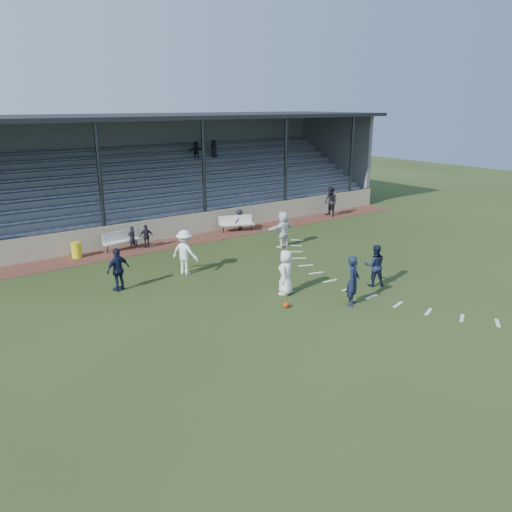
{
  "coord_description": "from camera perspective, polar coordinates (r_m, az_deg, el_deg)",
  "views": [
    {
      "loc": [
        -11.4,
        -13.13,
        7.23
      ],
      "look_at": [
        0.0,
        2.5,
        1.3
      ],
      "focal_mm": 35.0,
      "sensor_mm": 36.0,
      "label": 1
    }
  ],
  "objects": [
    {
      "name": "cinder_track",
      "position": [
        27.21,
        -9.98,
        1.39
      ],
      "size": [
        34.0,
        2.0,
        0.02
      ],
      "primitive_type": "cube",
      "color": "#552C22",
      "rests_on": "ground"
    },
    {
      "name": "player_navy_mid",
      "position": [
        21.0,
        13.42,
        -1.05
      ],
      "size": [
        1.08,
        1.02,
        1.75
      ],
      "primitive_type": "imported",
      "rotation": [
        0.0,
        0.0,
        2.57
      ],
      "color": "#121932",
      "rests_on": "ground"
    },
    {
      "name": "penalty_arc",
      "position": [
        21.57,
        12.88,
        -2.97
      ],
      "size": [
        3.89,
        14.63,
        0.01
      ],
      "color": "silver",
      "rests_on": "ground"
    },
    {
      "name": "sub_right",
      "position": [
        29.58,
        -1.9,
        4.15
      ],
      "size": [
        0.88,
        0.64,
        1.23
      ],
      "primitive_type": "imported",
      "rotation": [
        0.0,
        0.0,
        3.39
      ],
      "color": "black",
      "rests_on": "cinder_track"
    },
    {
      "name": "player_navy_lead",
      "position": [
        18.83,
        11.04,
        -2.8
      ],
      "size": [
        0.82,
        0.74,
        1.88
      ],
      "primitive_type": "imported",
      "rotation": [
        0.0,
        0.0,
        0.55
      ],
      "color": "#121932",
      "rests_on": "ground"
    },
    {
      "name": "retaining_wall",
      "position": [
        27.98,
        -11.0,
        3.02
      ],
      "size": [
        34.0,
        0.18,
        1.2
      ],
      "primitive_type": "cube",
      "color": "#B3A78A",
      "rests_on": "ground"
    },
    {
      "name": "bench_left",
      "position": [
        26.56,
        -15.18,
        1.94
      ],
      "size": [
        2.04,
        0.78,
        0.95
      ],
      "rotation": [
        0.0,
        0.0,
        0.17
      ],
      "color": "silver",
      "rests_on": "cinder_track"
    },
    {
      "name": "player_white_lead",
      "position": [
        19.56,
        3.43,
        -1.87
      ],
      "size": [
        1.05,
        0.97,
        1.8
      ],
      "primitive_type": "imported",
      "rotation": [
        0.0,
        0.0,
        3.75
      ],
      "color": "white",
      "rests_on": "ground"
    },
    {
      "name": "player_white_wing",
      "position": [
        22.06,
        -8.13,
        0.44
      ],
      "size": [
        1.24,
        1.48,
        1.98
      ],
      "primitive_type": "imported",
      "rotation": [
        0.0,
        0.0,
        2.04
      ],
      "color": "white",
      "rests_on": "ground"
    },
    {
      "name": "football",
      "position": [
        18.52,
        3.47,
        -5.6
      ],
      "size": [
        0.22,
        0.22,
        0.22
      ],
      "primitive_type": "sphere",
      "color": "red",
      "rests_on": "ground"
    },
    {
      "name": "player_navy_wing",
      "position": [
        20.67,
        -15.48,
        -1.48
      ],
      "size": [
        1.11,
        0.68,
        1.76
      ],
      "primitive_type": "imported",
      "rotation": [
        0.0,
        0.0,
        3.4
      ],
      "color": "#121932",
      "rests_on": "ground"
    },
    {
      "name": "trash_bin",
      "position": [
        25.81,
        -19.83,
        0.66
      ],
      "size": [
        0.48,
        0.48,
        0.77
      ],
      "primitive_type": "cylinder",
      "color": "yellow",
      "rests_on": "cinder_track"
    },
    {
      "name": "player_white_back",
      "position": [
        26.1,
        3.11,
        3.09
      ],
      "size": [
        1.82,
        0.8,
        1.9
      ],
      "primitive_type": "imported",
      "rotation": [
        0.0,
        0.0,
        3.28
      ],
      "color": "white",
      "rests_on": "ground"
    },
    {
      "name": "official",
      "position": [
        33.58,
        8.54,
        6.15
      ],
      "size": [
        0.77,
        0.97,
        1.96
      ],
      "primitive_type": "imported",
      "rotation": [
        0.0,
        0.0,
        4.69
      ],
      "color": "black",
      "rests_on": "cinder_track"
    },
    {
      "name": "sub_left_far",
      "position": [
        26.5,
        -12.41,
        2.21
      ],
      "size": [
        0.77,
        0.55,
        1.21
      ],
      "primitive_type": "imported",
      "rotation": [
        0.0,
        0.0,
        2.75
      ],
      "color": "black",
      "rests_on": "cinder_track"
    },
    {
      "name": "sub_left_near",
      "position": [
        26.42,
        -13.99,
        2.05
      ],
      "size": [
        0.51,
        0.4,
        1.22
      ],
      "primitive_type": "imported",
      "rotation": [
        0.0,
        0.0,
        3.41
      ],
      "color": "black",
      "rests_on": "cinder_track"
    },
    {
      "name": "bench_right",
      "position": [
        29.3,
        -2.28,
        3.91
      ],
      "size": [
        2.01,
        1.13,
        0.95
      ],
      "rotation": [
        0.0,
        0.0,
        -0.35
      ],
      "color": "silver",
      "rests_on": "cinder_track"
    },
    {
      "name": "grandstand",
      "position": [
        31.93,
        -14.83,
        7.41
      ],
      "size": [
        34.6,
        9.0,
        6.61
      ],
      "color": "slate",
      "rests_on": "ground"
    },
    {
      "name": "ground",
      "position": [
        18.83,
        4.51,
        -5.59
      ],
      "size": [
        90.0,
        90.0,
        0.0
      ],
      "primitive_type": "plane",
      "color": "#2A3A17",
      "rests_on": "ground"
    }
  ]
}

